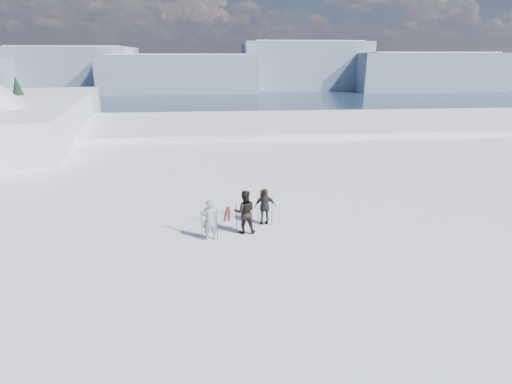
{
  "coord_description": "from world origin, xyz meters",
  "views": [
    {
      "loc": [
        -2.93,
        -11.92,
        6.98
      ],
      "look_at": [
        -1.48,
        3.0,
        1.85
      ],
      "focal_mm": 28.0,
      "sensor_mm": 36.0,
      "label": 1
    }
  ],
  "objects_px": {
    "skier_pack": "(265,207)",
    "skis_loose": "(227,214)",
    "skier_grey": "(210,220)",
    "skier_dark": "(245,212)"
  },
  "relations": [
    {
      "from": "skier_pack",
      "to": "skis_loose",
      "type": "height_order",
      "value": "skier_pack"
    },
    {
      "from": "skier_pack",
      "to": "skis_loose",
      "type": "xyz_separation_m",
      "value": [
        -1.6,
        1.35,
        -0.8
      ]
    },
    {
      "from": "skier_grey",
      "to": "skier_pack",
      "type": "height_order",
      "value": "skier_grey"
    },
    {
      "from": "skier_grey",
      "to": "skier_pack",
      "type": "distance_m",
      "value": 2.7
    },
    {
      "from": "skier_dark",
      "to": "skier_pack",
      "type": "bearing_deg",
      "value": -138.67
    },
    {
      "from": "skier_dark",
      "to": "skis_loose",
      "type": "xyz_separation_m",
      "value": [
        -0.66,
        2.15,
        -0.91
      ]
    },
    {
      "from": "skier_pack",
      "to": "skier_dark",
      "type": "bearing_deg",
      "value": 38.49
    },
    {
      "from": "skier_grey",
      "to": "skis_loose",
      "type": "bearing_deg",
      "value": -114.05
    },
    {
      "from": "skier_grey",
      "to": "skier_pack",
      "type": "bearing_deg",
      "value": -158.99
    },
    {
      "from": "skier_grey",
      "to": "skis_loose",
      "type": "xyz_separation_m",
      "value": [
        0.77,
        2.65,
        -0.83
      ]
    }
  ]
}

